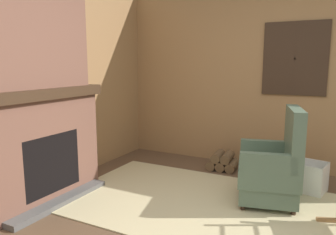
# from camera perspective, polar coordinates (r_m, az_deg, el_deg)

# --- Properties ---
(wood_panel_wall_left) EXTENTS (0.06, 5.24, 2.65)m
(wood_panel_wall_left) POSITION_cam_1_polar(r_m,az_deg,el_deg) (3.89, -24.63, 6.20)
(wood_panel_wall_left) COLOR #9E7247
(wood_panel_wall_left) RESTS_ON ground
(wood_panel_wall_back) EXTENTS (5.24, 0.09, 2.65)m
(wood_panel_wall_back) POSITION_cam_1_polar(r_m,az_deg,el_deg) (4.79, 19.20, 7.08)
(wood_panel_wall_back) COLOR #9E7247
(wood_panel_wall_back) RESTS_ON ground
(fireplace_hearth) EXTENTS (0.63, 1.51, 1.23)m
(fireplace_hearth) POSITION_cam_1_polar(r_m,az_deg,el_deg) (3.79, -21.53, -4.54)
(fireplace_hearth) COLOR brown
(fireplace_hearth) RESTS_ON ground
(chimney_breast) EXTENTS (0.37, 1.24, 1.40)m
(chimney_breast) POSITION_cam_1_polar(r_m,az_deg,el_deg) (3.72, -22.93, 15.56)
(chimney_breast) COLOR brown
(chimney_breast) RESTS_ON fireplace_hearth
(area_rug) EXTENTS (3.31, 1.85, 0.01)m
(area_rug) POSITION_cam_1_polar(r_m,az_deg,el_deg) (3.59, 8.36, -14.98)
(area_rug) COLOR #C6B789
(area_rug) RESTS_ON ground
(armchair) EXTENTS (0.75, 0.78, 1.04)m
(armchair) POSITION_cam_1_polar(r_m,az_deg,el_deg) (3.68, 17.77, -8.61)
(armchair) COLOR #516651
(armchair) RESTS_ON ground
(firewood_stack) EXTENTS (0.43, 0.39, 0.25)m
(firewood_stack) POSITION_cam_1_polar(r_m,az_deg,el_deg) (4.74, 9.47, -7.54)
(firewood_stack) COLOR brown
(firewood_stack) RESTS_ON ground
(laundry_basket) EXTENTS (0.46, 0.41, 0.35)m
(laundry_basket) POSITION_cam_1_polar(r_m,az_deg,el_deg) (4.22, 23.08, -9.41)
(laundry_basket) COLOR white
(laundry_basket) RESTS_ON ground
(oil_lamp_vase) EXTENTS (0.11, 0.11, 0.23)m
(oil_lamp_vase) POSITION_cam_1_polar(r_m,az_deg,el_deg) (3.52, -27.00, 5.58)
(oil_lamp_vase) COLOR #99B29E
(oil_lamp_vase) RESTS_ON fireplace_hearth
(storage_case) EXTENTS (0.14, 0.24, 0.16)m
(storage_case) POSITION_cam_1_polar(r_m,az_deg,el_deg) (4.02, -18.00, 6.48)
(storage_case) COLOR gray
(storage_case) RESTS_ON fireplace_hearth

